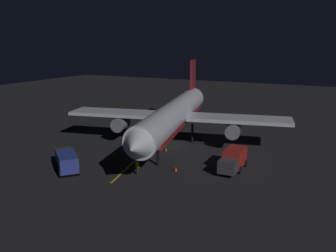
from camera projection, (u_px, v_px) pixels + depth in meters
name	position (u px, v px, depth m)	size (l,w,h in m)	color
ground_plane	(174.00, 147.00, 53.01)	(180.00, 180.00, 0.20)	black
apron_guide_stripe	(146.00, 151.00, 50.62)	(0.24, 24.51, 0.01)	gold
airliner	(175.00, 115.00, 52.51)	(33.56, 38.21, 11.97)	silver
baggage_truck	(66.00, 161.00, 42.79)	(6.16, 5.71, 2.22)	navy
catering_truck	(233.00, 160.00, 42.78)	(2.36, 5.68, 2.50)	maroon
ground_crew_worker	(137.00, 167.00, 41.51)	(0.40, 0.40, 1.74)	black
traffic_cone_near_left	(176.00, 169.00, 42.60)	(0.50, 0.50, 0.55)	#EA590F
traffic_cone_near_right	(136.00, 157.00, 47.04)	(0.50, 0.50, 0.55)	#EA590F
traffic_cone_under_wing	(166.00, 149.00, 50.49)	(0.50, 0.50, 0.55)	#EA590F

